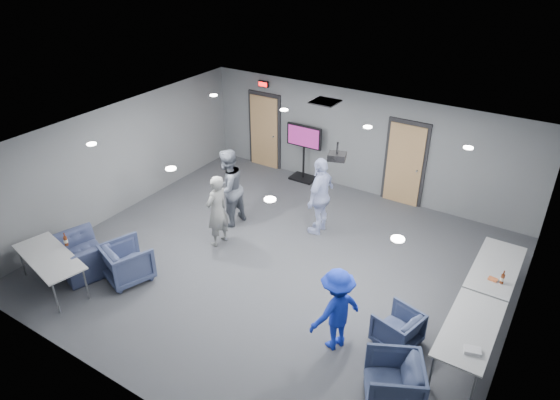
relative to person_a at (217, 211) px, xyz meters
The scene contains 28 objects.
floor 1.76m from the person_a, ahead, with size 9.00×9.00×0.00m, color #36383D.
ceiling 2.43m from the person_a, ahead, with size 9.00×9.00×0.00m, color silver.
wall_back 4.37m from the person_a, 69.03° to the left, with size 9.00×0.02×2.70m, color slate.
wall_front 4.27m from the person_a, 68.52° to the right, with size 9.00×0.02×2.70m, color slate.
wall_left 2.99m from the person_a, behind, with size 0.02×8.00×2.70m, color slate.
wall_right 6.08m from the person_a, ahead, with size 0.02×8.00×2.70m, color slate.
door_left 4.27m from the person_a, 109.85° to the left, with size 1.06×0.17×2.24m.
door_right 4.87m from the person_a, 55.50° to the left, with size 1.06×0.17×2.24m.
exit_sign 4.54m from the person_a, 109.95° to the left, with size 0.32×0.08×0.16m.
hvac_diffuser 3.56m from the person_a, 69.73° to the left, with size 0.60×0.60×0.03m, color black.
downlights 2.42m from the person_a, ahead, with size 6.18×3.78×0.02m.
person_a is the anchor object (origin of this frame).
person_b 0.87m from the person_a, 111.92° to the left, with size 0.92×0.71×1.89m, color slate.
person_c 2.34m from the person_a, 44.88° to the left, with size 1.09×0.45×1.85m, color #C6D2FF.
person_d 3.86m from the person_a, 21.10° to the right, with size 0.99×0.57×1.53m, color #1C33BA.
chair_right_b 4.56m from the person_a, ahead, with size 0.68×0.70×0.64m, color #3C4869.
chair_right_c 5.23m from the person_a, 21.90° to the right, with size 0.81×0.83×0.76m, color #3C4868.
chair_front_a 2.15m from the person_a, 110.16° to the right, with size 0.84×0.87×0.79m, color #3D4769.
chair_front_b 2.96m from the person_a, 126.46° to the right, with size 1.14×0.99×0.74m, color #374060.
table_right_a 5.71m from the person_a, 13.30° to the left, with size 0.78×1.86×0.73m.
table_right_b 5.59m from the person_a, ahead, with size 0.77×1.85×0.73m.
table_front_left 3.43m from the person_a, 120.74° to the right, with size 1.88×1.10×0.73m.
bottle_front 3.08m from the person_a, 125.14° to the right, with size 0.08×0.08×0.29m.
bottle_right 5.79m from the person_a, ahead, with size 0.07×0.07×0.27m.
snack_box 5.65m from the person_a, ahead, with size 0.16×0.10×0.03m, color #D06534.
wrapper 5.81m from the person_a, 10.97° to the right, with size 0.24×0.16×0.05m, color silver.
tv_stand 3.80m from the person_a, 90.26° to the left, with size 1.04×0.49×1.59m.
projector 2.98m from the person_a, 17.97° to the left, with size 0.41×0.38×0.36m.
Camera 1 is at (4.62, -7.22, 6.28)m, focal length 32.00 mm.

